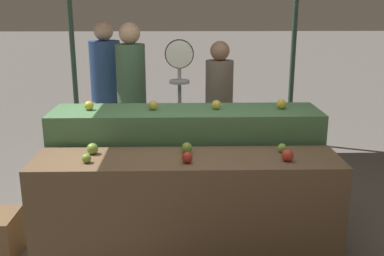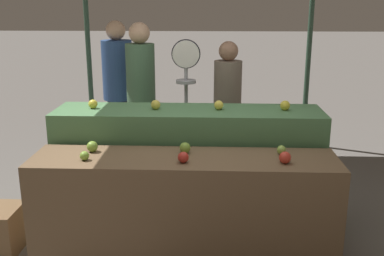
{
  "view_description": "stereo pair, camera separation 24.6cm",
  "coord_description": "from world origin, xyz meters",
  "px_view_note": "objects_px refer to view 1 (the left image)",
  "views": [
    {
      "loc": [
        -0.04,
        -3.22,
        1.97
      ],
      "look_at": [
        0.05,
        0.3,
        0.99
      ],
      "focal_mm": 42.0,
      "sensor_mm": 36.0,
      "label": 1
    },
    {
      "loc": [
        0.2,
        -3.22,
        1.97
      ],
      "look_at": [
        0.05,
        0.3,
        0.99
      ],
      "focal_mm": 42.0,
      "sensor_mm": 36.0,
      "label": 2
    }
  ],
  "objects_px": {
    "produce_scale": "(180,84)",
    "person_vendor_at_scale": "(219,102)",
    "person_customer_right": "(132,89)",
    "person_customer_left": "(106,84)"
  },
  "relations": [
    {
      "from": "person_vendor_at_scale",
      "to": "person_customer_right",
      "type": "distance_m",
      "value": 0.99
    },
    {
      "from": "produce_scale",
      "to": "person_customer_left",
      "type": "bearing_deg",
      "value": 133.29
    },
    {
      "from": "produce_scale",
      "to": "person_customer_right",
      "type": "relative_size",
      "value": 0.92
    },
    {
      "from": "person_customer_left",
      "to": "produce_scale",
      "type": "bearing_deg",
      "value": 119.28
    },
    {
      "from": "person_customer_right",
      "to": "produce_scale",
      "type": "bearing_deg",
      "value": 117.27
    },
    {
      "from": "produce_scale",
      "to": "person_customer_right",
      "type": "distance_m",
      "value": 0.75
    },
    {
      "from": "person_customer_left",
      "to": "person_customer_right",
      "type": "bearing_deg",
      "value": 114.55
    },
    {
      "from": "produce_scale",
      "to": "person_customer_left",
      "type": "height_order",
      "value": "person_customer_left"
    },
    {
      "from": "produce_scale",
      "to": "person_vendor_at_scale",
      "type": "relative_size",
      "value": 1.03
    },
    {
      "from": "produce_scale",
      "to": "person_vendor_at_scale",
      "type": "distance_m",
      "value": 0.61
    }
  ]
}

